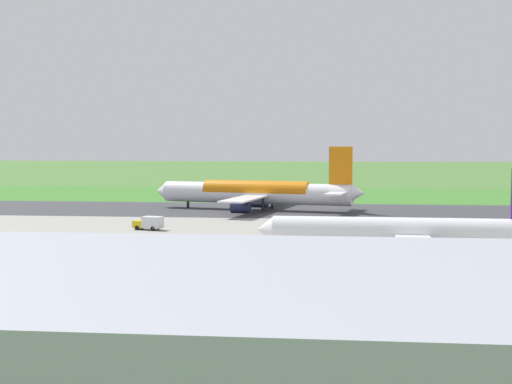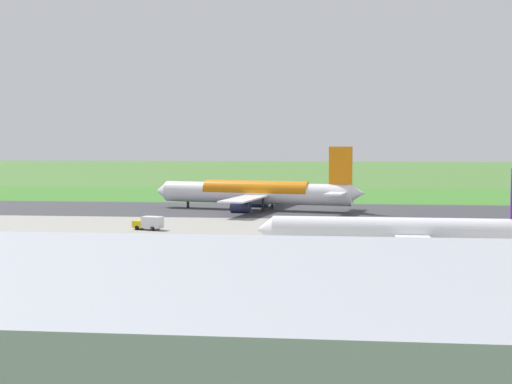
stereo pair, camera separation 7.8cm
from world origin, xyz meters
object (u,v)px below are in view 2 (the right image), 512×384
Objects in this scene: airliner_main at (257,193)px; service_truck_baggage at (149,223)px; no_stopping_sign at (225,193)px; airliner_parked_mid at (407,231)px; traffic_cone_orange at (217,195)px.

service_truck_baggage is (16.78, 40.91, -2.95)m from airliner_main.
no_stopping_sign is at bearing -69.67° from airliner_main.
no_stopping_sign is (43.12, -102.59, -2.22)m from airliner_parked_mid.
airliner_main reaches higher than service_truck_baggage.
service_truck_baggage is at bearing 67.70° from airliner_main.
airliner_parked_mid is (-29.46, 65.73, -0.75)m from airliner_main.
airliner_main is at bearing -112.30° from service_truck_baggage.
airliner_main reaches higher than no_stopping_sign.
service_truck_baggage is at bearing 90.35° from traffic_cone_orange.
airliner_parked_mid is 111.31m from no_stopping_sign.
airliner_main is 97.82× the size of traffic_cone_orange.
airliner_parked_mid reaches higher than traffic_cone_orange.
airliner_parked_mid is 82.10× the size of traffic_cone_orange.
traffic_cone_orange is at bearing -89.65° from service_truck_baggage.
service_truck_baggage is 77.83m from no_stopping_sign.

